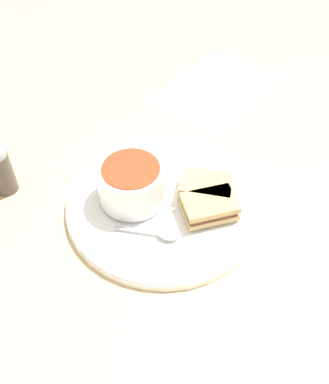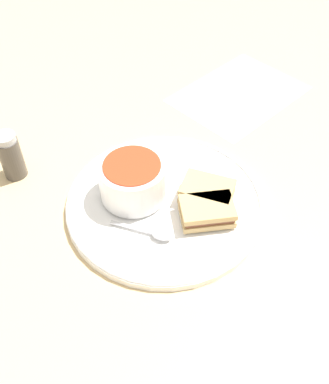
% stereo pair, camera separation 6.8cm
% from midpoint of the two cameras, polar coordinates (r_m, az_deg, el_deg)
% --- Properties ---
extents(ground_plane, '(2.40, 2.40, 0.00)m').
position_cam_midpoint_polar(ground_plane, '(0.77, -2.51, -1.92)').
color(ground_plane, '#D1B27F').
extents(plate, '(0.34, 0.34, 0.02)m').
position_cam_midpoint_polar(plate, '(0.77, -2.53, -1.49)').
color(plate, white).
rests_on(plate, ground_plane).
extents(soup_bowl, '(0.11, 0.11, 0.07)m').
position_cam_midpoint_polar(soup_bowl, '(0.74, -6.78, 1.06)').
color(soup_bowl, white).
rests_on(soup_bowl, plate).
extents(spoon, '(0.11, 0.03, 0.01)m').
position_cam_midpoint_polar(spoon, '(0.71, -2.82, -5.47)').
color(spoon, silver).
rests_on(spoon, plate).
extents(sandwich_half_near, '(0.10, 0.10, 0.03)m').
position_cam_midpoint_polar(sandwich_half_near, '(0.73, 3.14, -1.91)').
color(sandwich_half_near, tan).
rests_on(sandwich_half_near, plate).
extents(sandwich_half_far, '(0.09, 0.07, 0.03)m').
position_cam_midpoint_polar(sandwich_half_far, '(0.76, 2.77, 0.49)').
color(sandwich_half_far, tan).
rests_on(sandwich_half_far, plate).
extents(salt_shaker, '(0.04, 0.04, 0.09)m').
position_cam_midpoint_polar(salt_shaker, '(0.83, -22.29, 2.42)').
color(salt_shaker, '#4C4742').
rests_on(salt_shaker, ground_plane).
extents(menu_sheet, '(0.27, 0.32, 0.00)m').
position_cam_midpoint_polar(menu_sheet, '(1.04, 4.87, 12.84)').
color(menu_sheet, white).
rests_on(menu_sheet, ground_plane).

